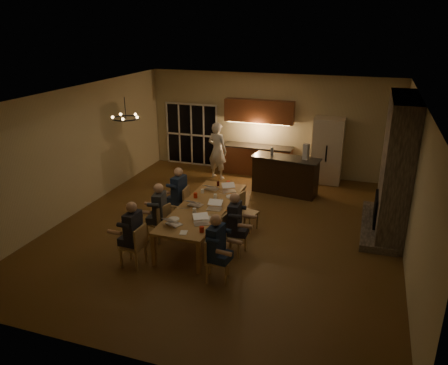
% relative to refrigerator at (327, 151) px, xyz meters
% --- Properties ---
extents(floor, '(9.00, 9.00, 0.00)m').
position_rel_refrigerator_xyz_m(floor, '(-1.90, -4.15, -1.00)').
color(floor, brown).
rests_on(floor, ground).
extents(back_wall, '(8.00, 0.04, 3.20)m').
position_rel_refrigerator_xyz_m(back_wall, '(-1.90, 0.37, 0.60)').
color(back_wall, '#C9B98E').
rests_on(back_wall, ground).
extents(left_wall, '(0.04, 9.00, 3.20)m').
position_rel_refrigerator_xyz_m(left_wall, '(-5.92, -4.15, 0.60)').
color(left_wall, '#C9B98E').
rests_on(left_wall, ground).
extents(right_wall, '(0.04, 9.00, 3.20)m').
position_rel_refrigerator_xyz_m(right_wall, '(2.12, -4.15, 0.60)').
color(right_wall, '#C9B98E').
rests_on(right_wall, ground).
extents(ceiling, '(8.00, 9.00, 0.04)m').
position_rel_refrigerator_xyz_m(ceiling, '(-1.90, -4.15, 2.22)').
color(ceiling, white).
rests_on(ceiling, back_wall).
extents(french_doors, '(1.86, 0.08, 2.10)m').
position_rel_refrigerator_xyz_m(french_doors, '(-4.60, 0.32, 0.05)').
color(french_doors, black).
rests_on(french_doors, ground).
extents(fireplace, '(0.58, 2.50, 3.20)m').
position_rel_refrigerator_xyz_m(fireplace, '(1.80, -2.95, 0.60)').
color(fireplace, '#726659').
rests_on(fireplace, ground).
extents(kitchenette, '(2.24, 0.68, 2.40)m').
position_rel_refrigerator_xyz_m(kitchenette, '(-2.20, 0.05, 0.20)').
color(kitchenette, brown).
rests_on(kitchenette, ground).
extents(refrigerator, '(0.90, 0.68, 2.00)m').
position_rel_refrigerator_xyz_m(refrigerator, '(0.00, 0.00, 0.00)').
color(refrigerator, beige).
rests_on(refrigerator, ground).
extents(dining_table, '(1.10, 3.24, 0.75)m').
position_rel_refrigerator_xyz_m(dining_table, '(-2.26, -4.62, -0.62)').
color(dining_table, '#A16E40').
rests_on(dining_table, ground).
extents(bar_island, '(1.99, 0.92, 1.08)m').
position_rel_refrigerator_xyz_m(bar_island, '(-1.01, -1.36, -0.46)').
color(bar_island, black).
rests_on(bar_island, ground).
extents(chair_left_near, '(0.46, 0.46, 0.89)m').
position_rel_refrigerator_xyz_m(chair_left_near, '(-3.16, -6.29, -0.55)').
color(chair_left_near, tan).
rests_on(chair_left_near, ground).
extents(chair_left_mid, '(0.55, 0.55, 0.89)m').
position_rel_refrigerator_xyz_m(chair_left_mid, '(-3.18, -5.14, -0.55)').
color(chair_left_mid, tan).
rests_on(chair_left_mid, ground).
extents(chair_left_far, '(0.47, 0.47, 0.89)m').
position_rel_refrigerator_xyz_m(chair_left_far, '(-3.16, -4.02, -0.55)').
color(chair_left_far, tan).
rests_on(chair_left_far, ground).
extents(chair_right_near, '(0.52, 0.52, 0.89)m').
position_rel_refrigerator_xyz_m(chair_right_near, '(-1.35, -6.24, -0.55)').
color(chair_right_near, tan).
rests_on(chair_right_near, ground).
extents(chair_right_mid, '(0.50, 0.50, 0.89)m').
position_rel_refrigerator_xyz_m(chair_right_mid, '(-1.35, -5.16, -0.55)').
color(chair_right_mid, tan).
rests_on(chair_right_mid, ground).
extents(chair_right_far, '(0.54, 0.54, 0.89)m').
position_rel_refrigerator_xyz_m(chair_right_far, '(-1.40, -3.99, -0.55)').
color(chair_right_far, tan).
rests_on(chair_right_far, ground).
extents(person_left_near, '(0.62, 0.62, 1.38)m').
position_rel_refrigerator_xyz_m(person_left_near, '(-3.15, -6.24, -0.31)').
color(person_left_near, '#24252E').
rests_on(person_left_near, ground).
extents(person_right_near, '(0.67, 0.67, 1.38)m').
position_rel_refrigerator_xyz_m(person_right_near, '(-1.37, -6.27, -0.31)').
color(person_right_near, '#1D2B48').
rests_on(person_right_near, ground).
extents(person_left_mid, '(0.69, 0.69, 1.38)m').
position_rel_refrigerator_xyz_m(person_left_mid, '(-3.11, -5.14, -0.31)').
color(person_left_mid, '#33363C').
rests_on(person_left_mid, ground).
extents(person_right_mid, '(0.63, 0.63, 1.38)m').
position_rel_refrigerator_xyz_m(person_right_mid, '(-1.36, -5.14, -0.31)').
color(person_right_mid, '#24252E').
rests_on(person_right_mid, ground).
extents(person_left_far, '(0.68, 0.68, 1.38)m').
position_rel_refrigerator_xyz_m(person_left_far, '(-3.16, -3.98, -0.31)').
color(person_left_far, '#1D2B48').
rests_on(person_left_far, ground).
extents(standing_person, '(0.75, 0.59, 1.81)m').
position_rel_refrigerator_xyz_m(standing_person, '(-3.29, -0.77, -0.10)').
color(standing_person, white).
rests_on(standing_person, ground).
extents(chandelier, '(0.58, 0.58, 0.03)m').
position_rel_refrigerator_xyz_m(chandelier, '(-3.86, -5.02, 1.75)').
color(chandelier, black).
rests_on(chandelier, ceiling).
extents(laptop_a, '(0.41, 0.39, 0.23)m').
position_rel_refrigerator_xyz_m(laptop_a, '(-2.50, -5.69, -0.14)').
color(laptop_a, silver).
rests_on(laptop_a, dining_table).
extents(laptop_b, '(0.42, 0.40, 0.23)m').
position_rel_refrigerator_xyz_m(laptop_b, '(-1.97, -5.49, -0.14)').
color(laptop_b, silver).
rests_on(laptop_b, dining_table).
extents(laptop_c, '(0.36, 0.33, 0.23)m').
position_rel_refrigerator_xyz_m(laptop_c, '(-2.46, -4.63, -0.14)').
color(laptop_c, silver).
rests_on(laptop_c, dining_table).
extents(laptop_d, '(0.34, 0.31, 0.23)m').
position_rel_refrigerator_xyz_m(laptop_d, '(-1.98, -4.70, -0.14)').
color(laptop_d, silver).
rests_on(laptop_d, dining_table).
extents(laptop_e, '(0.35, 0.31, 0.23)m').
position_rel_refrigerator_xyz_m(laptop_e, '(-2.45, -3.56, -0.14)').
color(laptop_e, silver).
rests_on(laptop_e, dining_table).
extents(laptop_f, '(0.42, 0.40, 0.23)m').
position_rel_refrigerator_xyz_m(laptop_f, '(-1.99, -3.56, -0.14)').
color(laptop_f, silver).
rests_on(laptop_f, dining_table).
extents(mug_front, '(0.09, 0.09, 0.10)m').
position_rel_refrigerator_xyz_m(mug_front, '(-2.33, -5.01, -0.20)').
color(mug_front, white).
rests_on(mug_front, dining_table).
extents(mug_mid, '(0.08, 0.08, 0.10)m').
position_rel_refrigerator_xyz_m(mug_mid, '(-2.17, -4.07, -0.20)').
color(mug_mid, white).
rests_on(mug_mid, dining_table).
extents(mug_back, '(0.08, 0.08, 0.10)m').
position_rel_refrigerator_xyz_m(mug_back, '(-2.58, -3.87, -0.20)').
color(mug_back, white).
rests_on(mug_back, dining_table).
extents(redcup_near, '(0.10, 0.10, 0.12)m').
position_rel_refrigerator_xyz_m(redcup_near, '(-1.83, -5.84, -0.19)').
color(redcup_near, red).
rests_on(redcup_near, dining_table).
extents(redcup_mid, '(0.09, 0.09, 0.12)m').
position_rel_refrigerator_xyz_m(redcup_mid, '(-2.63, -4.20, -0.19)').
color(redcup_mid, red).
rests_on(redcup_mid, dining_table).
extents(redcup_far, '(0.10, 0.10, 0.12)m').
position_rel_refrigerator_xyz_m(redcup_far, '(-2.14, -3.18, -0.19)').
color(redcup_far, red).
rests_on(redcup_far, dining_table).
extents(can_silver, '(0.07, 0.07, 0.12)m').
position_rel_refrigerator_xyz_m(can_silver, '(-2.21, -5.35, -0.19)').
color(can_silver, '#B2B2B7').
rests_on(can_silver, dining_table).
extents(can_cola, '(0.06, 0.06, 0.12)m').
position_rel_refrigerator_xyz_m(can_cola, '(-2.38, -3.28, -0.19)').
color(can_cola, '#3F0F0C').
rests_on(can_cola, dining_table).
extents(can_right, '(0.07, 0.07, 0.12)m').
position_rel_refrigerator_xyz_m(can_right, '(-1.92, -4.37, -0.19)').
color(can_right, '#B2B2B7').
rests_on(can_right, dining_table).
extents(plate_near, '(0.26, 0.26, 0.02)m').
position_rel_refrigerator_xyz_m(plate_near, '(-1.94, -5.24, -0.24)').
color(plate_near, white).
rests_on(plate_near, dining_table).
extents(plate_left, '(0.24, 0.24, 0.02)m').
position_rel_refrigerator_xyz_m(plate_left, '(-2.61, -5.48, -0.24)').
color(plate_left, white).
rests_on(plate_left, dining_table).
extents(plate_far, '(0.28, 0.28, 0.02)m').
position_rel_refrigerator_xyz_m(plate_far, '(-1.82, -3.89, -0.24)').
color(plate_far, white).
rests_on(plate_far, dining_table).
extents(notepad, '(0.18, 0.23, 0.01)m').
position_rel_refrigerator_xyz_m(notepad, '(-2.16, -5.99, -0.24)').
color(notepad, white).
rests_on(notepad, dining_table).
extents(bar_bottle, '(0.09, 0.09, 0.24)m').
position_rel_refrigerator_xyz_m(bar_bottle, '(-1.45, -1.26, 0.20)').
color(bar_bottle, '#99999E').
rests_on(bar_bottle, bar_island).
extents(bar_blender, '(0.18, 0.18, 0.44)m').
position_rel_refrigerator_xyz_m(bar_blender, '(-0.46, -1.36, 0.30)').
color(bar_blender, silver).
rests_on(bar_blender, bar_island).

